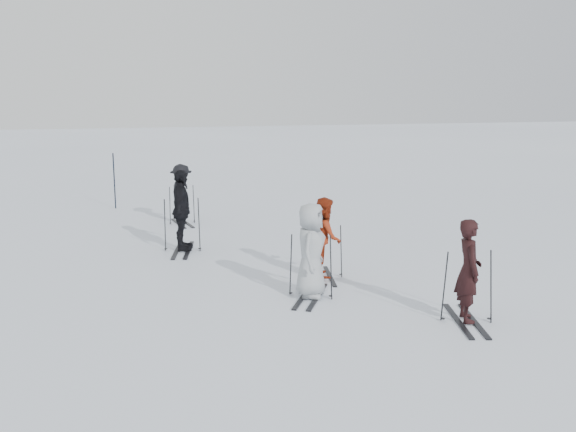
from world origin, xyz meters
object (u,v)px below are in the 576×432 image
object	(u,v)px
skier_red	(325,238)
skier_uphill_far	(182,195)
skier_near_dark	(469,272)
piste_marker	(114,181)
skier_uphill_left	(182,211)
skier_grey	(311,251)

from	to	relation	value
skier_red	skier_uphill_far	distance (m)	6.82
skier_near_dark	piste_marker	xyz separation A→B (m)	(-5.46, 12.84, 0.06)
skier_uphill_left	piste_marker	size ratio (longest dim) A/B	1.06
piste_marker	skier_uphill_far	bearing A→B (deg)	-59.96
skier_uphill_far	piste_marker	size ratio (longest dim) A/B	0.94
skier_grey	piste_marker	distance (m)	11.35
skier_near_dark	skier_uphill_left	xyz separation A→B (m)	(-4.01, 6.30, 0.11)
skier_grey	skier_uphill_far	distance (m)	7.80
skier_uphill_far	skier_grey	bearing A→B (deg)	-176.32
skier_grey	skier_uphill_far	xyz separation A→B (m)	(-1.50, 7.65, -0.02)
skier_red	piste_marker	xyz separation A→B (m)	(-4.04, 9.64, 0.09)
skier_red	skier_uphill_left	bearing A→B (deg)	51.50
skier_red	piste_marker	size ratio (longest dim) A/B	0.90
skier_red	skier_grey	world-z (taller)	skier_grey
skier_red	skier_uphill_left	distance (m)	4.05
skier_near_dark	skier_uphill_left	distance (m)	7.47
skier_red	skier_uphill_far	xyz separation A→B (m)	(-2.20, 6.45, 0.04)
skier_uphill_left	piste_marker	xyz separation A→B (m)	(-1.45, 6.54, -0.06)
piste_marker	skier_grey	bearing A→B (deg)	-72.87
skier_red	skier_uphill_far	bearing A→B (deg)	30.47
skier_near_dark	skier_red	distance (m)	3.50
skier_grey	piste_marker	bearing A→B (deg)	46.82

